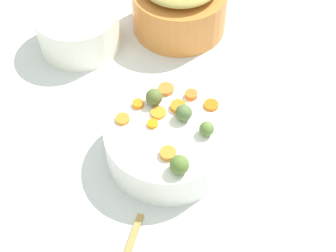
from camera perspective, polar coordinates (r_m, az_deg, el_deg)
name	(u,v)px	position (r m, az deg, el deg)	size (l,w,h in m)	color
tabletop	(160,168)	(1.17, -0.98, -4.83)	(2.40, 2.40, 0.02)	silver
serving_bowl_carrots	(168,142)	(1.14, 0.00, -1.79)	(0.29, 0.29, 0.10)	white
metal_pot	(179,8)	(1.45, 1.32, 13.32)	(0.27, 0.27, 0.13)	orange
carrot_slice_0	(168,153)	(1.05, -0.01, -3.15)	(0.04, 0.04, 0.01)	orange
carrot_slice_1	(158,113)	(1.13, -1.11, 1.53)	(0.03, 0.03, 0.01)	orange
carrot_slice_2	(178,106)	(1.13, 1.18, 2.25)	(0.04, 0.04, 0.01)	orange
carrot_slice_3	(166,89)	(1.17, -0.22, 4.25)	(0.04, 0.04, 0.01)	orange
carrot_slice_4	(123,119)	(1.12, -5.23, 0.82)	(0.03, 0.03, 0.01)	orange
carrot_slice_5	(211,105)	(1.14, 4.97, 2.42)	(0.03, 0.03, 0.01)	orange
carrot_slice_6	(191,95)	(1.16, 2.68, 3.61)	(0.03, 0.03, 0.01)	orange
carrot_slice_7	(138,104)	(1.14, -3.45, 2.54)	(0.03, 0.03, 0.01)	orange
carrot_slice_8	(153,124)	(1.11, -1.77, 0.25)	(0.02, 0.02, 0.01)	orange
brussels_sprout_0	(179,165)	(1.02, 1.32, -4.46)	(0.04, 0.04, 0.04)	#56742F
brussels_sprout_1	(184,113)	(1.11, 1.82, 1.54)	(0.04, 0.04, 0.04)	#56703E
brussels_sprout_2	(154,97)	(1.14, -1.60, 3.35)	(0.04, 0.04, 0.04)	#596C31
brussels_sprout_3	(207,129)	(1.08, 4.45, -0.32)	(0.03, 0.03, 0.03)	olive
casserole_dish	(79,29)	(1.41, -10.21, 10.90)	(0.23, 0.23, 0.11)	white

